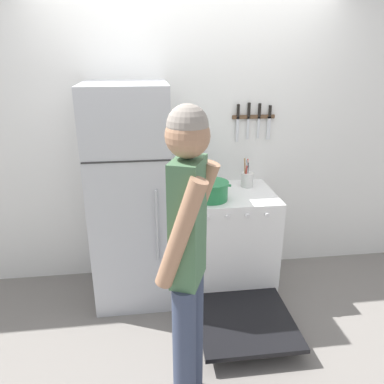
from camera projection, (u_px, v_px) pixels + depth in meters
name	position (u px, v px, depth m)	size (l,w,h in m)	color
ground_plane	(189.00, 266.00, 3.75)	(14.00, 14.00, 0.00)	slate
wall_back	(188.00, 140.00, 3.32)	(10.00, 0.06, 2.55)	silver
refrigerator	(131.00, 197.00, 3.05)	(0.63, 0.70, 1.80)	#B7BABF
stove_range	(228.00, 242.00, 3.29)	(0.78, 1.36, 0.89)	white
dutch_oven_pot	(211.00, 191.00, 3.00)	(0.32, 0.28, 0.18)	#237A42
tea_kettle	(207.00, 182.00, 3.24)	(0.25, 0.20, 0.23)	silver
utensil_jar	(247.00, 179.00, 3.29)	(0.11, 0.11, 0.26)	silver
person	(188.00, 255.00, 1.94)	(0.38, 0.43, 1.80)	#38425B
wall_knife_strip	(254.00, 116.00, 3.28)	(0.38, 0.03, 0.34)	brown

